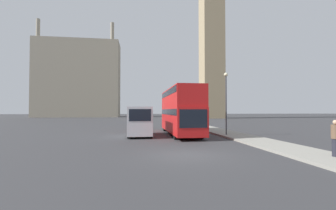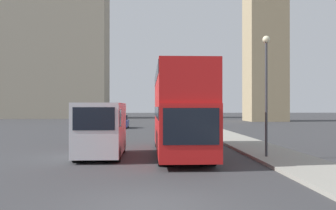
{
  "view_description": "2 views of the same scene",
  "coord_description": "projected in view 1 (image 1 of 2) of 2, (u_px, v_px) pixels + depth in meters",
  "views": [
    {
      "loc": [
        -2.65,
        -12.04,
        2.41
      ],
      "look_at": [
        0.27,
        9.43,
        2.94
      ],
      "focal_mm": 24.0,
      "sensor_mm": 36.0,
      "label": 1
    },
    {
      "loc": [
        -0.0,
        -9.64,
        2.55
      ],
      "look_at": [
        1.4,
        18.55,
        2.69
      ],
      "focal_mm": 40.0,
      "sensor_mm": 36.0,
      "label": 2
    }
  ],
  "objects": [
    {
      "name": "ground_plane",
      "position": [
        186.0,
        155.0,
        12.23
      ],
      "size": [
        300.0,
        300.0,
        0.0
      ],
      "primitive_type": "plane",
      "color": "#333335"
    },
    {
      "name": "sidewalk_strip",
      "position": [
        295.0,
        150.0,
        13.11
      ],
      "size": [
        2.97,
        120.0,
        0.15
      ],
      "color": "gray",
      "rests_on": "ground_plane"
    },
    {
      "name": "clock_tower",
      "position": [
        211.0,
        23.0,
        71.55
      ],
      "size": [
        7.11,
        7.28,
        59.15
      ],
      "color": "tan",
      "rests_on": "ground_plane"
    },
    {
      "name": "building_block_distant",
      "position": [
        79.0,
        79.0,
        84.4
      ],
      "size": [
        29.91,
        10.8,
        34.59
      ],
      "color": "#9E937F",
      "rests_on": "ground_plane"
    },
    {
      "name": "red_double_decker_bus",
      "position": [
        180.0,
        109.0,
        22.71
      ],
      "size": [
        2.54,
        10.99,
        4.55
      ],
      "color": "red",
      "rests_on": "ground_plane"
    },
    {
      "name": "white_van",
      "position": [
        140.0,
        121.0,
        21.18
      ],
      "size": [
        2.19,
        5.15,
        2.74
      ],
      "color": "silver",
      "rests_on": "ground_plane"
    },
    {
      "name": "pedestrian",
      "position": [
        336.0,
        138.0,
        11.01
      ],
      "size": [
        0.56,
        0.4,
        1.8
      ],
      "color": "#23232D",
      "rests_on": "sidewalk_strip"
    },
    {
      "name": "street_lamp",
      "position": [
        226.0,
        94.0,
        21.21
      ],
      "size": [
        0.36,
        0.36,
        5.85
      ],
      "color": "#38383D",
      "rests_on": "sidewalk_strip"
    },
    {
      "name": "parked_sedan",
      "position": [
        134.0,
        119.0,
        46.94
      ],
      "size": [
        1.7,
        4.23,
        1.58
      ],
      "color": "navy",
      "rests_on": "ground_plane"
    }
  ]
}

